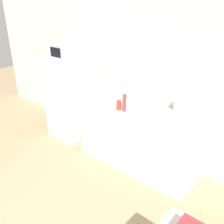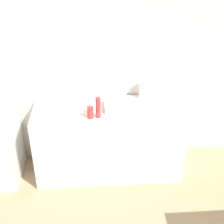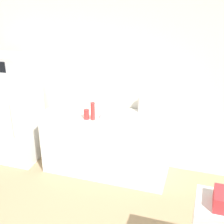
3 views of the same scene
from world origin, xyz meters
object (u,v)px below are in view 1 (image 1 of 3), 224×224
bottle_tall (124,103)px  microwave (67,51)px  bottle_short (119,105)px  paper_towel_roll (178,105)px  refrigerator (71,98)px

bottle_tall → microwave: bearing=173.6°
bottle_tall → bottle_short: size_ratio=1.76×
microwave → paper_towel_roll: 2.05m
bottle_tall → paper_towel_roll: size_ratio=1.04×
refrigerator → microwave: bearing=-106.4°
bottle_short → paper_towel_roll: bearing=33.5°
microwave → bottle_tall: (1.36, -0.15, -0.52)m
bottle_short → bottle_tall: bearing=6.6°
bottle_tall → paper_towel_roll: bearing=36.7°
refrigerator → bottle_tall: (1.36, -0.15, 0.33)m
microwave → bottle_tall: 1.46m
refrigerator → paper_towel_roll: refrigerator is taller
microwave → paper_towel_roll: (1.95, 0.29, -0.53)m
microwave → bottle_tall: size_ratio=1.80×
microwave → paper_towel_roll: size_ratio=1.87×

